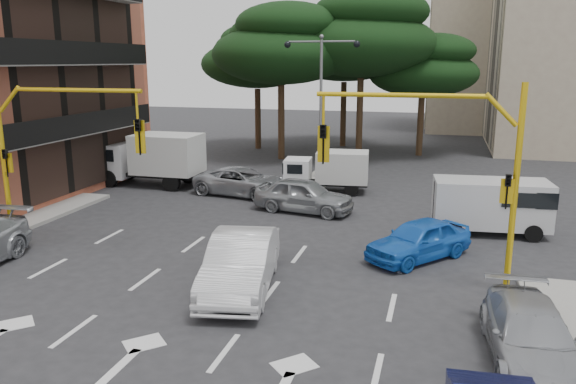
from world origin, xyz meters
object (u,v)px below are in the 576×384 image
Objects in this scene: signal_mast_left at (44,140)px; box_truck_b at (327,172)px; street_lamp_center at (321,82)px; box_truck_a at (150,160)px; car_blue_compact at (419,240)px; car_silver_cross_a at (242,182)px; car_white_hatch at (241,263)px; car_silver_parked at (531,336)px; signal_mast_right at (450,157)px; van_white at (490,206)px; car_silver_cross_b at (304,195)px.

signal_mast_left is 13.86m from box_truck_b.
box_truck_a is (-8.44, -3.87, -4.03)m from street_lamp_center.
car_blue_compact is 0.82× the size of car_silver_cross_a.
car_white_hatch is at bearing -100.58° from car_blue_compact.
car_white_hatch reaches higher than car_silver_cross_a.
car_silver_cross_a reaches higher than car_silver_parked.
street_lamp_center reaches higher than car_silver_parked.
car_silver_cross_a is (-8.91, 7.15, -0.00)m from car_blue_compact.
signal_mast_right is at bearing -124.08° from box_truck_a.
street_lamp_center is 7.30m from car_silver_cross_a.
street_lamp_center is 16.63m from car_white_hatch.
van_white reaches higher than car_silver_cross_a.
signal_mast_right is at bearing -129.77° from car_silver_cross_b.
car_silver_cross_a is at bearing 127.28° from car_silver_parked.
car_silver_parked is (11.62, -13.36, -0.04)m from car_silver_cross_a.
box_truck_b is at bearing 80.19° from car_white_hatch.
street_lamp_center reaches higher than van_white.
car_silver_cross_b is at bearing 176.41° from car_blue_compact.
signal_mast_left is 1.40× the size of van_white.
car_silver_cross_b is at bearing -112.24° from car_silver_cross_a.
car_white_hatch is 7.88m from car_silver_parked.
signal_mast_left is 8.71m from car_white_hatch.
car_white_hatch is at bearing -86.00° from street_lamp_center.
signal_mast_right is 1.40× the size of box_truck_b.
street_lamp_center reaches higher than box_truck_a.
car_silver_cross_a is at bearing -121.80° from street_lamp_center.
car_silver_cross_a is at bearing 108.12° from box_truck_b.
car_white_hatch is 1.25× the size of car_blue_compact.
car_white_hatch is 10.76m from van_white.
signal_mast_right is 6.74m from van_white.
van_white is at bearing -97.24° from car_silver_cross_a.
signal_mast_right is 13.61m from signal_mast_left.
signal_mast_left is at bearing -130.94° from car_blue_compact.
signal_mast_left is 15.65m from street_lamp_center.
street_lamp_center is at bearing -65.81° from box_truck_a.
street_lamp_center is 1.37× the size of box_truck_a.
box_truck_b is at bearing -71.06° from street_lamp_center.
box_truck_a is (-9.55, 12.06, 0.57)m from car_white_hatch.
car_silver_cross_a is (-9.72, 9.30, -3.21)m from signal_mast_right.
van_white is (2.51, 3.74, 0.39)m from car_blue_compact.
van_white is at bearing 95.68° from car_blue_compact.
car_blue_compact is 0.93× the size of van_white.
car_silver_parked is (8.70, -18.07, -4.79)m from street_lamp_center.
street_lamp_center is at bearing 12.46° from box_truck_b.
street_lamp_center reaches higher than car_silver_cross_a.
car_silver_cross_a is at bearing 99.45° from car_white_hatch.
van_white is at bearing -104.53° from box_truck_a.
car_silver_cross_a is at bearing -112.49° from van_white.
car_silver_cross_b reaches higher than car_blue_compact.
street_lamp_center is 12.54m from van_white.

